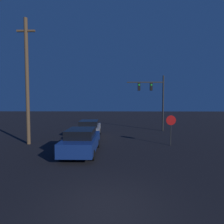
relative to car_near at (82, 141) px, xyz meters
The scene contains 6 objects.
ground_plane 6.39m from the car_near, 72.54° to the right, with size 120.00×120.00×0.00m, color black.
car_near is the anchor object (origin of this frame).
car_far 5.23m from the car_near, 93.10° to the left, with size 2.17×4.78×1.63m.
traffic_signal_mast 11.91m from the car_near, 53.84° to the left, with size 4.31×0.30×6.43m.
stop_sign 6.89m from the car_near, 18.63° to the left, with size 0.75×0.07×2.33m.
utility_pole 6.79m from the car_near, 152.74° to the left, with size 1.41×0.28×9.83m.
Camera 1 is at (0.30, -5.19, 3.32)m, focal length 28.00 mm.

